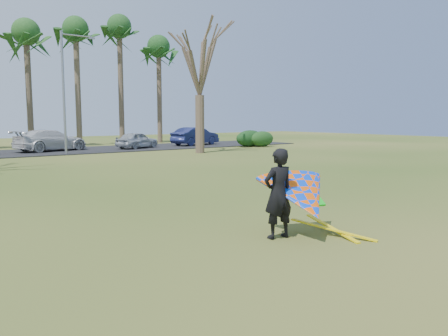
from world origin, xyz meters
TOP-DOWN VIEW (x-y plane):
  - ground at (0.00, 0.00)m, footprint 100.00×100.00m
  - parking_strip at (0.00, 25.00)m, footprint 46.00×7.00m
  - palm_6 at (2.00, 31.00)m, footprint 4.84×4.84m
  - palm_7 at (6.00, 31.00)m, footprint 4.84×4.84m
  - palm_8 at (10.00, 31.00)m, footprint 4.84×4.84m
  - palm_9 at (14.00, 31.00)m, footprint 4.84×4.84m
  - bare_tree_right at (10.00, 18.00)m, footprint 6.27×6.27m
  - streetlight at (2.16, 22.00)m, footprint 2.28×0.18m
  - hedge_near at (17.09, 20.93)m, footprint 2.79×1.26m
  - hedge_far at (17.90, 20.29)m, footprint 2.36×1.11m
  - car_3 at (1.99, 25.34)m, footprint 5.65×3.54m
  - car_4 at (8.21, 24.18)m, footprint 4.06×2.88m
  - car_5 at (14.08, 24.78)m, footprint 4.97×2.83m
  - kite_flyer at (-0.53, -1.25)m, footprint 2.13×2.39m

SIDE VIEW (x-z plane):
  - ground at x=0.00m, z-range 0.00..0.00m
  - parking_strip at x=0.00m, z-range 0.00..0.06m
  - hedge_far at x=17.90m, z-range 0.00..1.31m
  - hedge_near at x=17.09m, z-range 0.00..1.39m
  - car_4 at x=8.21m, z-range 0.06..1.34m
  - car_3 at x=1.99m, z-range 0.06..1.59m
  - car_5 at x=14.08m, z-range 0.06..1.61m
  - kite_flyer at x=-0.53m, z-range -0.15..1.87m
  - streetlight at x=2.16m, z-range 0.46..8.46m
  - bare_tree_right at x=10.00m, z-range 1.96..11.17m
  - palm_6 at x=2.00m, z-range 3.75..14.59m
  - palm_9 at x=14.00m, z-range 3.75..14.59m
  - palm_7 at x=6.00m, z-range 4.08..15.62m
  - palm_8 at x=10.00m, z-range 4.40..16.64m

